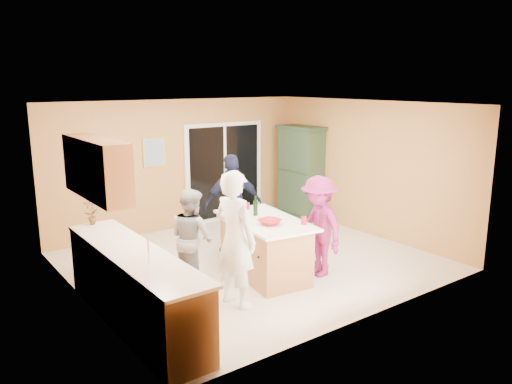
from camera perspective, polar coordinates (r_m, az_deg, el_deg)
floor at (r=8.43m, az=-0.42°, el=-7.91°), size 5.50×5.50×0.00m
ceiling at (r=7.90m, az=-0.46°, el=10.04°), size 5.50×5.00×0.10m
wall_back at (r=10.16m, az=-8.73°, el=3.10°), size 5.50×0.10×2.60m
wall_front at (r=6.27m, az=13.08°, el=-3.02°), size 5.50×0.10×2.60m
wall_left at (r=6.87m, az=-19.39°, el=-2.05°), size 0.10×5.00×2.60m
wall_right at (r=9.90m, az=12.59°, el=2.69°), size 0.10×5.00×2.60m
left_cabinet_run at (r=6.29m, az=-13.25°, el=-11.08°), size 0.65×3.05×1.24m
upper_cabinets at (r=6.62m, az=-17.79°, el=2.63°), size 0.35×1.60×0.75m
sliding_door at (r=10.69m, az=-3.61°, el=2.33°), size 1.90×0.07×2.10m
framed_picture at (r=9.86m, az=-11.56°, el=4.46°), size 0.46×0.04×0.56m
kitchen_island at (r=7.70m, az=0.99°, el=-6.56°), size 1.17×1.84×0.91m
green_hutch at (r=10.91m, az=5.13°, el=2.13°), size 0.58×1.09×2.01m
woman_white at (r=6.58m, az=-2.42°, el=-5.40°), size 0.56×0.75×1.84m
woman_grey at (r=7.31m, az=-7.36°, el=-5.20°), size 0.64×0.77×1.46m
woman_navy at (r=8.51m, az=-2.66°, el=-1.53°), size 1.11×0.70×1.76m
woman_magenta at (r=7.70m, az=7.18°, el=-3.90°), size 0.71×1.07×1.56m
serving_bowl at (r=7.26m, az=1.60°, el=-3.43°), size 0.36×0.36×0.08m
tulip_vase at (r=7.48m, az=-18.30°, el=-2.17°), size 0.21×0.15×0.37m
tumbler_near at (r=8.11m, az=-1.01°, el=-1.61°), size 0.09×0.09×0.11m
tumbler_far at (r=7.30m, az=5.49°, el=-3.26°), size 0.09×0.09×0.12m
wine_bottle at (r=7.72m, az=-0.06°, el=-1.83°), size 0.07×0.07×0.31m
white_plate at (r=7.89m, az=-2.40°, el=-2.37°), size 0.29×0.29×0.02m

